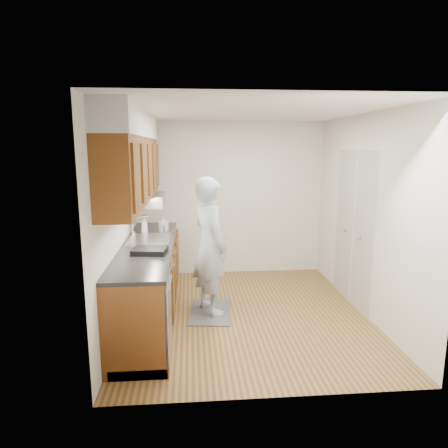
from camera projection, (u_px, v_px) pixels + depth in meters
name	position (u px, v px, depth m)	size (l,w,h in m)	color
floor	(245.00, 313.00, 5.10)	(3.50, 3.50, 0.00)	olive
ceiling	(248.00, 111.00, 4.62)	(3.50, 3.50, 0.00)	white
wall_left	(121.00, 219.00, 4.73)	(0.02, 3.50, 2.50)	silver
wall_right	(365.00, 215.00, 4.98)	(0.02, 3.50, 2.50)	silver
wall_back	(232.00, 199.00, 6.57)	(3.00, 0.02, 2.50)	silver
counter	(149.00, 280.00, 4.90)	(0.64, 2.80, 1.30)	brown
upper_cabinets	(134.00, 159.00, 4.66)	(0.47, 2.80, 1.21)	brown
closet_door	(354.00, 228.00, 5.32)	(0.02, 1.22, 2.05)	silver
floor_mat	(210.00, 311.00, 5.14)	(0.51, 0.87, 0.02)	#5F5F61
person	(210.00, 237.00, 4.95)	(0.69, 0.46, 1.95)	#A6BCCA
soap_bottle_a	(144.00, 225.00, 5.36)	(0.09, 0.09, 0.24)	#B4BCC4
soap_bottle_b	(164.00, 224.00, 5.52)	(0.10, 0.10, 0.22)	#B4BCC4
steel_can	(162.00, 229.00, 5.40)	(0.06, 0.06, 0.11)	#A5A5AA
dish_rack	(150.00, 251.00, 4.39)	(0.36, 0.30, 0.06)	black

